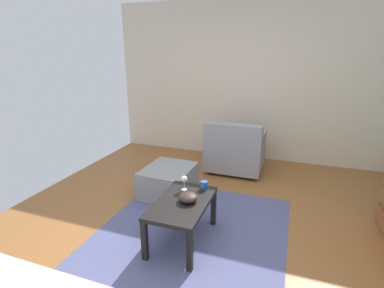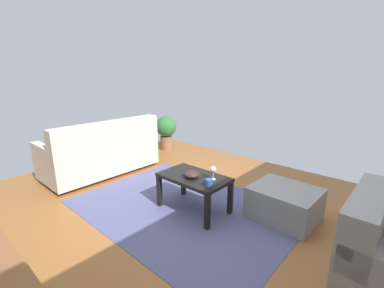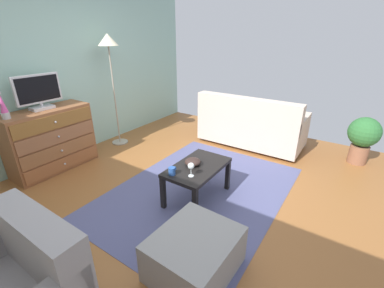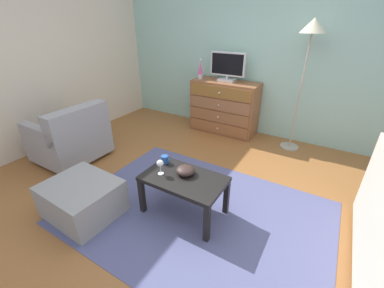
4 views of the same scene
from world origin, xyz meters
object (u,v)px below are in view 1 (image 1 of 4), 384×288
Objects in this scene: coffee_table at (182,207)px; wine_glass at (184,180)px; armchair at (235,150)px; mug at (204,185)px; ottoman at (169,181)px; bowl_decorative at (188,197)px.

coffee_table is 5.15× the size of wine_glass.
coffee_table is at bearing -3.64° from armchair.
coffee_table is at bearing -21.04° from mug.
wine_glass is (-0.23, -0.07, 0.18)m from coffee_table.
ottoman is (1.07, -0.67, -0.16)m from armchair.
wine_glass is at bearing 36.13° from ottoman.
bowl_decorative reaches higher than ottoman.
coffee_table is at bearing 16.08° from wine_glass.
wine_glass is 0.89m from ottoman.
wine_glass reaches higher than coffee_table.
bowl_decorative is 0.26× the size of ottoman.
bowl_decorative is at bearing 104.83° from coffee_table.
bowl_decorative is at bearing 34.61° from ottoman.
armchair is at bearing 177.99° from bowl_decorative.
ottoman is (-0.65, -0.48, -0.37)m from wine_glass.
ottoman is at bearing -148.41° from coffee_table.
wine_glass is at bearing -65.44° from mug.
mug is at bearing 49.53° from ottoman.
bowl_decorative is 0.22× the size of armchair.
coffee_table is 0.35m from mug.
wine_glass is 0.85× the size of bowl_decorative.
bowl_decorative is at bearing -2.01° from armchair.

